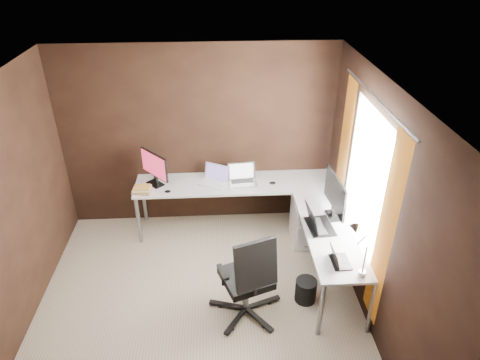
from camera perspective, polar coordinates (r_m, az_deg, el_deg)
The scene contains 15 objects.
room at distance 4.19m, azimuth -1.53°, elevation -3.94°, with size 3.60×3.60×2.50m.
desk at distance 5.36m, azimuth 3.55°, elevation -3.20°, with size 2.65×2.25×0.73m.
drawer_pedestal at distance 5.76m, azimuth 9.13°, elevation -5.50°, with size 0.42×0.50×0.60m, color white.
monitor_left at distance 5.65m, azimuth -11.35°, elevation 1.73°, with size 0.37×0.40×0.45m.
monitor_right at distance 5.00m, azimuth 12.59°, elevation -1.97°, with size 0.17×0.64×0.52m.
laptop_white at distance 5.68m, azimuth -3.37°, elevation 0.12°, with size 0.43×0.39×0.24m.
laptop_silver at distance 5.69m, azimuth 0.29°, elevation 0.26°, with size 0.39×0.29×0.24m.
laptop_black_big at distance 4.91m, azimuth 10.23°, elevation -5.69°, with size 0.31×0.42×0.26m.
laptop_black_small at distance 4.49m, azimuth 12.97°, elevation -10.29°, with size 0.19×0.26×0.17m.
book_stack at distance 5.62m, azimuth -12.93°, elevation -1.26°, with size 0.26×0.23×0.07m.
mouse_left at distance 5.55m, azimuth -9.62°, elevation -1.51°, with size 0.08×0.05×0.03m, color black.
mouse_corner at distance 5.67m, azimuth 4.35°, elevation -0.40°, with size 0.09×0.06×0.03m, color black.
desk_lamp at distance 4.23m, azimuth 15.47°, elevation -8.19°, with size 0.19×0.21×0.55m.
office_chair at distance 4.68m, azimuth 1.01°, elevation -14.68°, with size 0.62×0.66×1.11m.
wastebasket at distance 5.02m, azimuth 8.76°, elevation -14.33°, with size 0.24×0.24×0.28m, color black.
Camera 1 is at (0.25, -3.39, 3.64)m, focal length 32.00 mm.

